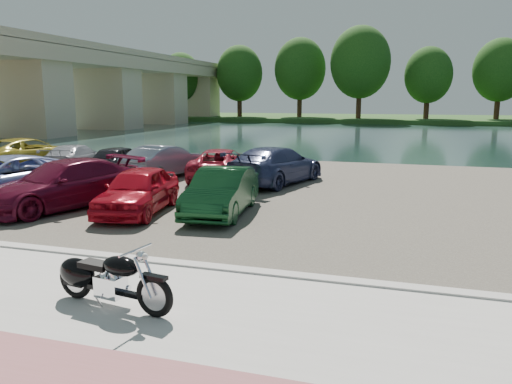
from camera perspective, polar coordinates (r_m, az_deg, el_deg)
ground at (r=8.68m, az=-13.00°, el=-12.89°), size 200.00×200.00×0.00m
promenade at (r=7.90m, az=-16.77°, el=-15.16°), size 60.00×6.00×0.10m
kerb at (r=10.31m, az=-7.41°, el=-8.44°), size 60.00×0.30×0.14m
parking_lot at (r=18.62m, az=4.13°, el=0.12°), size 60.00×18.00×0.04m
river at (r=47.14m, az=12.19°, el=6.31°), size 120.00×40.00×0.00m
far_bank at (r=79.00m, az=14.31°, el=8.13°), size 120.00×24.00×0.60m
bridge at (r=57.67m, az=-17.09°, el=12.34°), size 7.00×56.00×8.55m
far_trees at (r=72.74m, az=17.84°, el=13.43°), size 70.25×10.68×12.52m
motorcycle at (r=8.59m, az=-17.11°, el=-9.35°), size 2.32×0.80×1.05m
car_2 at (r=18.36m, az=-27.03°, el=1.28°), size 4.04×5.95×1.51m
car_3 at (r=16.64m, az=-21.14°, el=0.82°), size 3.78×5.53×1.49m
car_4 at (r=15.27m, az=-13.35°, el=0.20°), size 2.24×4.23×1.37m
car_5 at (r=14.71m, az=-3.95°, el=0.04°), size 1.86×4.23×1.35m
car_6 at (r=26.37m, az=-24.70°, el=4.01°), size 3.15×5.73×1.52m
car_7 at (r=24.90m, az=-19.98°, el=3.70°), size 2.77×4.64×1.26m
car_8 at (r=23.56m, az=-15.35°, el=3.63°), size 1.71×3.84×1.29m
car_9 at (r=21.95m, az=-10.37°, el=3.49°), size 2.32×4.44×1.39m
car_10 at (r=21.21m, az=-4.04°, el=3.24°), size 2.93×4.94×1.29m
car_11 at (r=19.97m, az=2.30°, el=3.09°), size 3.36×5.51×1.49m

